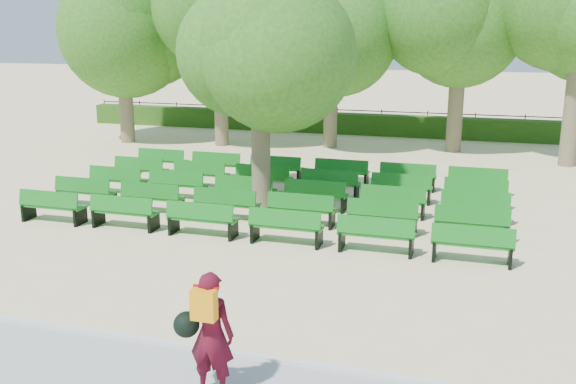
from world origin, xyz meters
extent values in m
plane|color=beige|center=(0.00, 0.00, 0.00)|extent=(120.00, 120.00, 0.00)
cube|color=#A6A6A2|center=(0.00, -7.40, 0.03)|extent=(30.00, 2.20, 0.06)
cube|color=silver|center=(0.00, -6.25, 0.05)|extent=(30.00, 0.12, 0.10)
cube|color=#275014|center=(0.00, 14.00, 0.45)|extent=(26.00, 0.70, 0.90)
cube|color=#13711A|center=(0.33, 1.58, 0.40)|extent=(1.61, 0.47, 0.05)
cube|color=#13711A|center=(0.33, 1.40, 0.62)|extent=(1.61, 0.15, 0.38)
cylinder|color=brown|center=(-0.15, 1.35, 1.39)|extent=(0.49, 0.49, 2.79)
ellipsoid|color=#326D1D|center=(-0.15, 1.35, 3.89)|extent=(3.99, 3.99, 3.59)
imported|color=#4A0A1A|center=(2.16, -7.27, 0.88)|extent=(0.61, 0.41, 1.64)
cube|color=orange|center=(2.16, -7.46, 1.35)|extent=(0.31, 0.15, 0.38)
sphere|color=black|center=(1.86, -7.33, 0.99)|extent=(0.33, 0.33, 0.33)
camera|label=1|loc=(5.16, -13.96, 4.56)|focal=40.00mm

